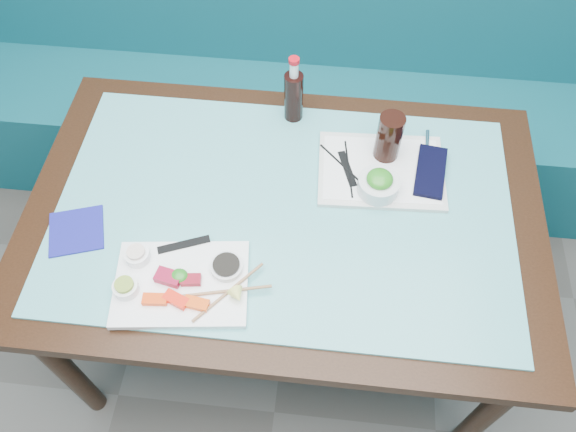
# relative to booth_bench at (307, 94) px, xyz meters

# --- Properties ---
(booth_bench) EXTENTS (3.00, 0.56, 1.17)m
(booth_bench) POSITION_rel_booth_bench_xyz_m (0.00, 0.00, 0.00)
(booth_bench) COLOR #0E515B
(booth_bench) RESTS_ON ground
(dining_table) EXTENTS (1.40, 0.90, 0.75)m
(dining_table) POSITION_rel_booth_bench_xyz_m (0.00, -0.84, 0.29)
(dining_table) COLOR black
(dining_table) RESTS_ON ground
(glass_top) EXTENTS (1.22, 0.76, 0.01)m
(glass_top) POSITION_rel_booth_bench_xyz_m (0.00, -0.84, 0.38)
(glass_top) COLOR #58AEB0
(glass_top) RESTS_ON dining_table
(sashimi_plate) EXTENTS (0.35, 0.27, 0.02)m
(sashimi_plate) POSITION_rel_booth_bench_xyz_m (-0.22, -1.09, 0.39)
(sashimi_plate) COLOR white
(sashimi_plate) RESTS_ON glass_top
(salmon_left) EXTENTS (0.06, 0.03, 0.01)m
(salmon_left) POSITION_rel_booth_bench_xyz_m (-0.27, -1.15, 0.41)
(salmon_left) COLOR #FF3F0A
(salmon_left) RESTS_ON sashimi_plate
(salmon_mid) EXTENTS (0.07, 0.05, 0.01)m
(salmon_mid) POSITION_rel_booth_bench_xyz_m (-0.22, -1.14, 0.41)
(salmon_mid) COLOR #FF1F0A
(salmon_mid) RESTS_ON sashimi_plate
(salmon_right) EXTENTS (0.06, 0.04, 0.01)m
(salmon_right) POSITION_rel_booth_bench_xyz_m (-0.17, -1.15, 0.41)
(salmon_right) COLOR #FF4C0A
(salmon_right) RESTS_ON sashimi_plate
(tuna_left) EXTENTS (0.07, 0.05, 0.02)m
(tuna_left) POSITION_rel_booth_bench_xyz_m (-0.25, -1.09, 0.41)
(tuna_left) COLOR maroon
(tuna_left) RESTS_ON sashimi_plate
(tuna_right) EXTENTS (0.05, 0.04, 0.02)m
(tuna_right) POSITION_rel_booth_bench_xyz_m (-0.20, -1.09, 0.41)
(tuna_right) COLOR maroon
(tuna_right) RESTS_ON sashimi_plate
(seaweed_garnish) EXTENTS (0.06, 0.05, 0.02)m
(seaweed_garnish) POSITION_rel_booth_bench_xyz_m (-0.23, -1.08, 0.41)
(seaweed_garnish) COLOR #21771B
(seaweed_garnish) RESTS_ON sashimi_plate
(ramekin_wasabi) EXTENTS (0.08, 0.08, 0.03)m
(ramekin_wasabi) POSITION_rel_booth_bench_xyz_m (-0.35, -1.13, 0.41)
(ramekin_wasabi) COLOR white
(ramekin_wasabi) RESTS_ON sashimi_plate
(wasabi_fill) EXTENTS (0.05, 0.05, 0.01)m
(wasabi_fill) POSITION_rel_booth_bench_xyz_m (-0.35, -1.13, 0.43)
(wasabi_fill) COLOR olive
(wasabi_fill) RESTS_ON ramekin_wasabi
(ramekin_ginger) EXTENTS (0.08, 0.08, 0.03)m
(ramekin_ginger) POSITION_rel_booth_bench_xyz_m (-0.34, -1.04, 0.41)
(ramekin_ginger) COLOR white
(ramekin_ginger) RESTS_ON sashimi_plate
(ginger_fill) EXTENTS (0.06, 0.06, 0.01)m
(ginger_fill) POSITION_rel_booth_bench_xyz_m (-0.34, -1.04, 0.43)
(ginger_fill) COLOR beige
(ginger_fill) RESTS_ON ramekin_ginger
(soy_dish) EXTENTS (0.09, 0.09, 0.02)m
(soy_dish) POSITION_rel_booth_bench_xyz_m (-0.12, -1.04, 0.41)
(soy_dish) COLOR silver
(soy_dish) RESTS_ON sashimi_plate
(soy_fill) EXTENTS (0.07, 0.07, 0.01)m
(soy_fill) POSITION_rel_booth_bench_xyz_m (-0.12, -1.04, 0.42)
(soy_fill) COLOR black
(soy_fill) RESTS_ON soy_dish
(lemon_wedge) EXTENTS (0.05, 0.05, 0.04)m
(lemon_wedge) POSITION_rel_booth_bench_xyz_m (-0.08, -1.12, 0.42)
(lemon_wedge) COLOR #FFFC78
(lemon_wedge) RESTS_ON sashimi_plate
(chopstick_sleeve) EXTENTS (0.13, 0.07, 0.00)m
(chopstick_sleeve) POSITION_rel_booth_bench_xyz_m (-0.24, -0.99, 0.40)
(chopstick_sleeve) COLOR black
(chopstick_sleeve) RESTS_ON sashimi_plate
(wooden_chopstick_a) EXTENTS (0.23, 0.06, 0.01)m
(wooden_chopstick_a) POSITION_rel_booth_bench_xyz_m (-0.11, -1.11, 0.40)
(wooden_chopstick_a) COLOR #9B6E49
(wooden_chopstick_a) RESTS_ON sashimi_plate
(wooden_chopstick_b) EXTENTS (0.15, 0.17, 0.01)m
(wooden_chopstick_b) POSITION_rel_booth_bench_xyz_m (-0.10, -1.11, 0.40)
(wooden_chopstick_b) COLOR #996B48
(wooden_chopstick_b) RESTS_ON sashimi_plate
(serving_tray) EXTENTS (0.36, 0.28, 0.01)m
(serving_tray) POSITION_rel_booth_bench_xyz_m (0.26, -0.69, 0.39)
(serving_tray) COLOR silver
(serving_tray) RESTS_ON glass_top
(paper_placemat) EXTENTS (0.33, 0.24, 0.00)m
(paper_placemat) POSITION_rel_booth_bench_xyz_m (0.26, -0.69, 0.40)
(paper_placemat) COLOR white
(paper_placemat) RESTS_ON serving_tray
(seaweed_bowl) EXTENTS (0.13, 0.13, 0.04)m
(seaweed_bowl) POSITION_rel_booth_bench_xyz_m (0.25, -0.76, 0.42)
(seaweed_bowl) COLOR silver
(seaweed_bowl) RESTS_ON serving_tray
(seaweed_salad) EXTENTS (0.09, 0.09, 0.04)m
(seaweed_salad) POSITION_rel_booth_bench_xyz_m (0.25, -0.76, 0.45)
(seaweed_salad) COLOR #29811D
(seaweed_salad) RESTS_ON seaweed_bowl
(cola_glass) EXTENTS (0.08, 0.08, 0.15)m
(cola_glass) POSITION_rel_booth_bench_xyz_m (0.27, -0.63, 0.47)
(cola_glass) COLOR black
(cola_glass) RESTS_ON serving_tray
(navy_pouch) EXTENTS (0.10, 0.19, 0.01)m
(navy_pouch) POSITION_rel_booth_bench_xyz_m (0.39, -0.69, 0.40)
(navy_pouch) COLOR black
(navy_pouch) RESTS_ON serving_tray
(fork) EXTENTS (0.02, 0.10, 0.01)m
(fork) POSITION_rel_booth_bench_xyz_m (0.39, -0.58, 0.40)
(fork) COLOR silver
(fork) RESTS_ON serving_tray
(black_chopstick_a) EXTENTS (0.16, 0.16, 0.01)m
(black_chopstick_a) POSITION_rel_booth_bench_xyz_m (0.16, -0.70, 0.40)
(black_chopstick_a) COLOR black
(black_chopstick_a) RESTS_ON serving_tray
(black_chopstick_b) EXTENTS (0.03, 0.20, 0.01)m
(black_chopstick_b) POSITION_rel_booth_bench_xyz_m (0.17, -0.70, 0.40)
(black_chopstick_b) COLOR black
(black_chopstick_b) RESTS_ON serving_tray
(tray_sleeve) EXTENTS (0.06, 0.13, 0.00)m
(tray_sleeve) POSITION_rel_booth_bench_xyz_m (0.16, -0.70, 0.40)
(tray_sleeve) COLOR black
(tray_sleeve) RESTS_ON serving_tray
(cola_bottle_body) EXTENTS (0.06, 0.06, 0.16)m
(cola_bottle_body) POSITION_rel_booth_bench_xyz_m (-0.01, -0.50, 0.46)
(cola_bottle_body) COLOR black
(cola_bottle_body) RESTS_ON glass_top
(cola_bottle_neck) EXTENTS (0.03, 0.03, 0.05)m
(cola_bottle_neck) POSITION_rel_booth_bench_xyz_m (-0.01, -0.50, 0.57)
(cola_bottle_neck) COLOR white
(cola_bottle_neck) RESTS_ON cola_bottle_body
(cola_bottle_cap) EXTENTS (0.04, 0.04, 0.01)m
(cola_bottle_cap) POSITION_rel_booth_bench_xyz_m (-0.01, -0.50, 0.60)
(cola_bottle_cap) COLOR red
(cola_bottle_cap) RESTS_ON cola_bottle_neck
(blue_napkin) EXTENTS (0.17, 0.17, 0.01)m
(blue_napkin) POSITION_rel_booth_bench_xyz_m (-0.53, -0.97, 0.39)
(blue_napkin) COLOR navy
(blue_napkin) RESTS_ON glass_top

